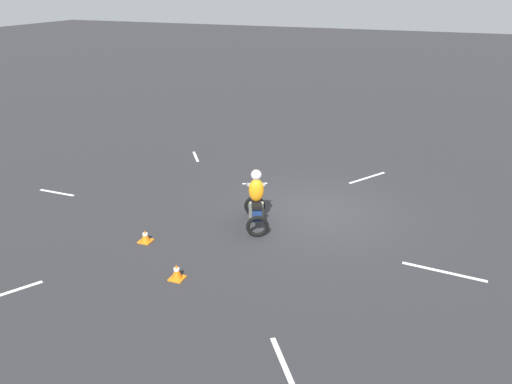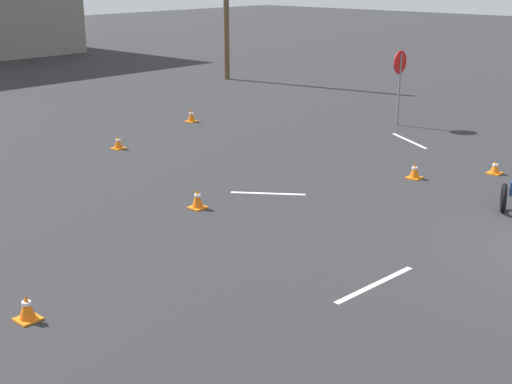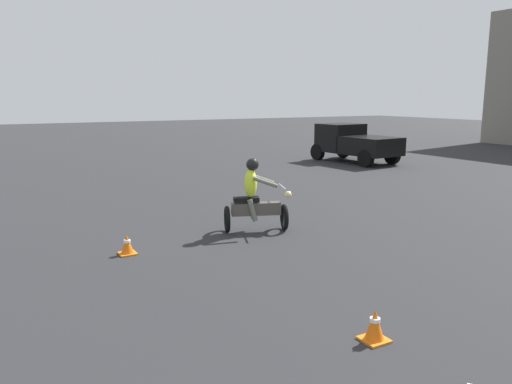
# 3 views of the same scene
# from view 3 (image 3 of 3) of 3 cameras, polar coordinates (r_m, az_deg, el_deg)

# --- Properties ---
(motorcycle_rider_background) EXTENTS (1.07, 1.55, 1.66)m
(motorcycle_rider_background) POSITION_cam_3_polar(r_m,az_deg,el_deg) (11.11, -0.18, -0.89)
(motorcycle_rider_background) COLOR black
(motorcycle_rider_background) RESTS_ON ground
(pickup_truck) EXTENTS (4.29, 2.31, 1.73)m
(pickup_truck) POSITION_cam_3_polar(r_m,az_deg,el_deg) (23.57, 11.13, 5.63)
(pickup_truck) COLOR black
(pickup_truck) RESTS_ON ground
(traffic_cone_far_center) EXTENTS (0.32, 0.32, 0.41)m
(traffic_cone_far_center) POSITION_cam_3_polar(r_m,az_deg,el_deg) (6.55, 13.41, -14.66)
(traffic_cone_far_center) COLOR orange
(traffic_cone_far_center) RESTS_ON ground
(traffic_cone_far_left) EXTENTS (0.32, 0.32, 0.39)m
(traffic_cone_far_left) POSITION_cam_3_polar(r_m,az_deg,el_deg) (9.93, -14.51, -5.89)
(traffic_cone_far_left) COLOR orange
(traffic_cone_far_left) RESTS_ON ground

